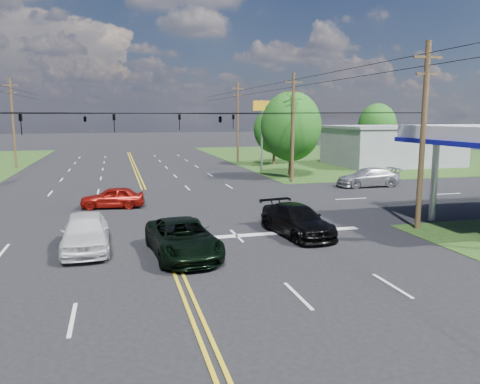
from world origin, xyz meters
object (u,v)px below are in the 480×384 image
object	(u,v)px
pole_left_far	(13,122)
tree_right_b	(274,130)
tree_far_r	(377,125)
pole_se	(423,134)
pole_ne	(293,127)
tree_right_a	(291,126)
pickup_white	(85,232)
suv_black	(297,220)
retail_ne	(391,147)
pole_right_far	(238,121)
pickup_dkgreen	(183,238)

from	to	relation	value
pole_left_far	tree_right_b	size ratio (longest dim) A/B	1.41
tree_far_r	pole_se	bearing A→B (deg)	-118.30
pole_se	pole_left_far	distance (m)	45.22
pole_ne	tree_right_b	world-z (taller)	pole_ne
pole_left_far	tree_right_a	bearing A→B (deg)	-30.65
tree_right_a	pickup_white	bearing A→B (deg)	-130.22
suv_black	pickup_white	size ratio (longest dim) A/B	1.05
retail_ne	tree_right_a	distance (m)	18.09
retail_ne	pole_se	xyz separation A→B (m)	(-17.00, -29.00, 2.72)
tree_right_b	pickup_white	distance (m)	38.47
pole_right_far	tree_right_b	size ratio (longest dim) A/B	1.41
retail_ne	tree_far_r	size ratio (longest dim) A/B	1.83
tree_far_r	pickup_dkgreen	bearing A→B (deg)	-129.56
suv_black	pickup_white	world-z (taller)	pickup_white
pole_right_far	retail_ne	bearing A→B (deg)	-25.20
pole_se	tree_right_b	bearing A→B (deg)	83.95
pole_right_far	tree_right_b	distance (m)	5.40
pole_se	pickup_dkgreen	xyz separation A→B (m)	(-12.50, -1.55, -4.16)
pole_right_far	pickup_dkgreen	distance (m)	40.76
pickup_dkgreen	suv_black	distance (m)	6.30
pole_se	tree_right_b	size ratio (longest dim) A/B	1.34
tree_far_r	tree_right_b	bearing A→B (deg)	-161.08
pole_ne	tree_far_r	world-z (taller)	pole_ne
suv_black	pole_se	bearing A→B (deg)	-12.04
pole_se	pickup_dkgreen	size ratio (longest dim) A/B	1.74
pole_right_far	tree_right_b	world-z (taller)	pole_right_far
pole_ne	tree_right_b	distance (m)	15.42
tree_right_a	pole_se	bearing A→B (deg)	-92.73
pole_right_far	tree_right_a	distance (m)	16.03
pole_left_far	pickup_dkgreen	bearing A→B (deg)	-70.70
pole_se	tree_far_r	world-z (taller)	pole_se
pickup_dkgreen	pole_se	bearing A→B (deg)	2.63
suv_black	pickup_white	distance (m)	9.96
pole_ne	pole_left_far	size ratio (longest dim) A/B	0.95
retail_ne	pickup_white	bearing A→B (deg)	-139.42
retail_ne	pole_right_far	size ratio (longest dim) A/B	1.40
tree_right_a	pole_right_far	bearing A→B (deg)	93.58
retail_ne	pole_left_far	size ratio (longest dim) A/B	1.40
pole_se	pickup_dkgreen	distance (m)	13.26
pickup_dkgreen	pole_ne	bearing A→B (deg)	52.97
tree_far_r	tree_right_a	bearing A→B (deg)	-138.01
pole_se	pole_right_far	world-z (taller)	pole_right_far
pole_ne	pole_left_far	bearing A→B (deg)	143.84
retail_ne	tree_right_a	bearing A→B (deg)	-153.43
retail_ne	pole_left_far	bearing A→B (deg)	169.46
pole_se	pole_right_far	xyz separation A→B (m)	(0.00, 37.00, 0.25)
pole_right_far	pole_left_far	bearing A→B (deg)	180.00
pole_se	tree_right_a	size ratio (longest dim) A/B	1.16
pole_ne	tree_right_a	distance (m)	3.16
tree_far_r	suv_black	size ratio (longest dim) A/B	1.48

